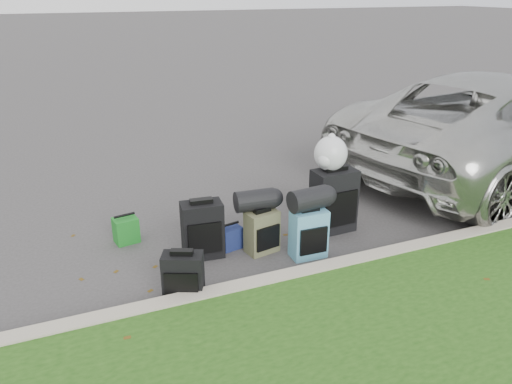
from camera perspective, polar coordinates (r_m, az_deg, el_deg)
name	(u,v)px	position (r m, az deg, el deg)	size (l,w,h in m)	color
ground	(270,239)	(6.04, 1.61, -5.36)	(120.00, 120.00, 0.00)	#383535
curb	(310,274)	(5.23, 6.17, -9.33)	(120.00, 0.18, 0.15)	#9E937F
suv	(499,123)	(8.89, 26.05, 7.06)	(2.65, 5.74, 1.60)	#B7B7B2
suitcase_small_black	(183,277)	(4.90, -8.31, -9.55)	(0.39, 0.21, 0.48)	black
suitcase_large_black_left	(202,230)	(5.56, -6.14, -4.32)	(0.45, 0.27, 0.64)	black
suitcase_olive	(262,232)	(5.65, 0.68, -4.57)	(0.36, 0.23, 0.50)	#43442C
suitcase_teal	(309,234)	(5.57, 6.03, -4.76)	(0.39, 0.23, 0.56)	teal
suitcase_large_black_right	(333,201)	(6.16, 8.84, -0.99)	(0.53, 0.32, 0.79)	black
tote_green	(126,230)	(6.10, -14.64, -4.23)	(0.27, 0.22, 0.31)	#186F1F
tote_navy	(230,237)	(5.79, -2.94, -5.21)	(0.24, 0.19, 0.26)	navy
duffel_left	(255,200)	(5.54, -0.13, -0.94)	(0.24, 0.24, 0.44)	black
duffel_right	(309,199)	(5.44, 6.13, -0.80)	(0.25, 0.25, 0.44)	black
trash_bag	(331,154)	(5.96, 8.54, 4.36)	(0.40, 0.40, 0.40)	silver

